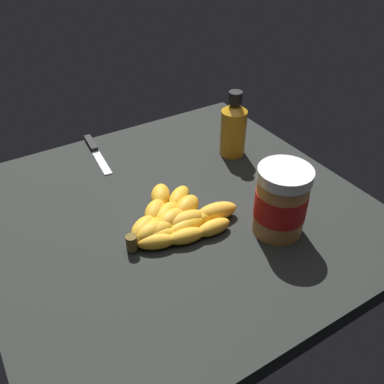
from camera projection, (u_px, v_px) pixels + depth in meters
ground_plane at (176, 215)px, 83.81cm from camera, size 70.56×72.36×3.79cm
banana_bunch at (173, 220)px, 77.22cm from camera, size 18.06×22.67×3.71cm
peanut_butter_jar at (281, 201)px, 73.66cm from camera, size 9.52×9.52×13.39cm
honey_bottle at (233, 127)px, 95.25cm from camera, size 5.93×5.93×15.39cm
butter_knife at (95, 151)px, 99.16cm from camera, size 17.70×3.34×1.20cm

